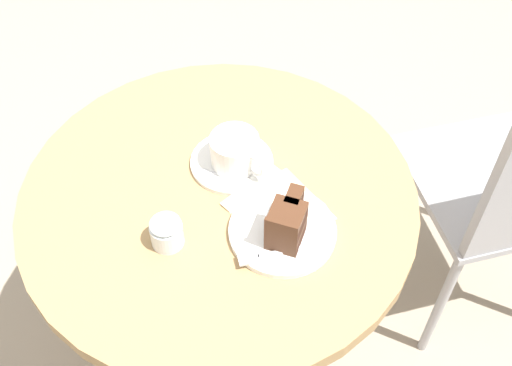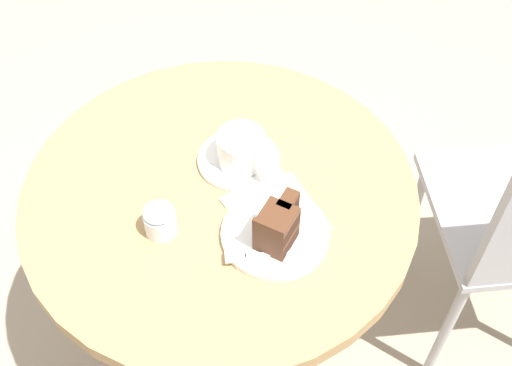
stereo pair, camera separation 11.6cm
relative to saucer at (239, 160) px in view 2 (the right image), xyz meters
The scene contains 10 objects.
ground_plane 0.70m from the saucer, 63.27° to the right, with size 4.40×4.40×0.01m, color gray.
cafe_table 0.14m from the saucer, 63.27° to the right, with size 0.75×0.75×0.69m.
saucer is the anchor object (origin of this frame).
coffee_cup 0.04m from the saucer, ahead, with size 0.13×0.09×0.07m.
teaspoon 0.04m from the saucer, 80.96° to the right, with size 0.08×0.06×0.00m.
cake_plate 0.19m from the saucer, 15.71° to the right, with size 0.19×0.19×0.01m.
cake_slice 0.21m from the saucer, 16.24° to the right, with size 0.08×0.10×0.08m.
fork 0.23m from the saucer, 27.59° to the right, with size 0.09×0.13×0.00m.
napkin 0.14m from the saucer, ahead, with size 0.17×0.17×0.00m.
sugar_pot 0.21m from the saucer, 75.59° to the right, with size 0.06×0.06×0.06m.
Camera 2 is at (0.65, -0.40, 1.61)m, focal length 45.00 mm.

